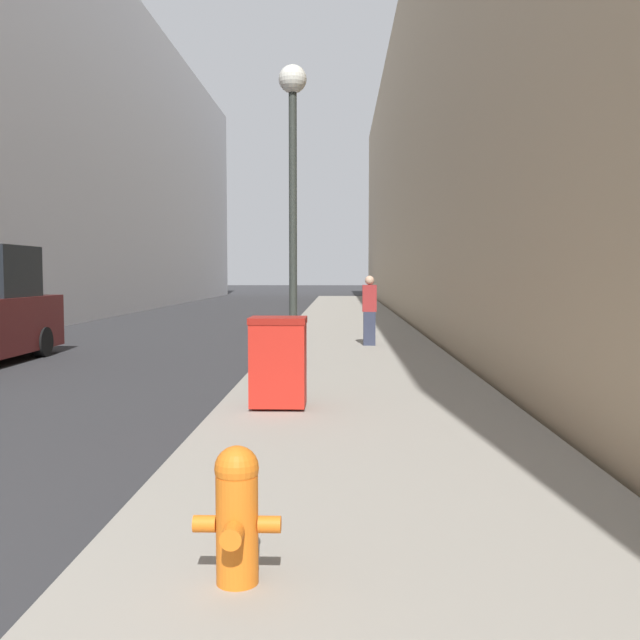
# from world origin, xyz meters

# --- Properties ---
(sidewalk_right) EXTENTS (3.72, 60.00, 0.15)m
(sidewalk_right) POSITION_xyz_m (5.38, 18.00, 0.07)
(sidewalk_right) COLOR gray
(sidewalk_right) RESTS_ON ground
(building_right_stone) EXTENTS (12.00, 60.00, 12.75)m
(building_right_stone) POSITION_xyz_m (13.35, 26.00, 6.37)
(building_right_stone) COLOR tan
(building_right_stone) RESTS_ON ground
(fire_hydrant) EXTENTS (0.46, 0.35, 0.74)m
(fire_hydrant) POSITION_xyz_m (4.51, 1.17, 0.53)
(fire_hydrant) COLOR orange
(fire_hydrant) RESTS_ON sidewalk_right
(trash_bin) EXTENTS (0.68, 0.61, 1.11)m
(trash_bin) POSITION_xyz_m (4.30, 6.09, 0.72)
(trash_bin) COLOR red
(trash_bin) RESTS_ON sidewalk_right
(lamppost) EXTENTS (0.49, 0.49, 5.23)m
(lamppost) POSITION_xyz_m (4.22, 10.04, 3.69)
(lamppost) COLOR #2D332D
(lamppost) RESTS_ON sidewalk_right
(pedestrian_on_sidewalk) EXTENTS (0.32, 0.21, 1.58)m
(pedestrian_on_sidewalk) POSITION_xyz_m (5.71, 13.62, 0.94)
(pedestrian_on_sidewalk) COLOR #2D3347
(pedestrian_on_sidewalk) RESTS_ON sidewalk_right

